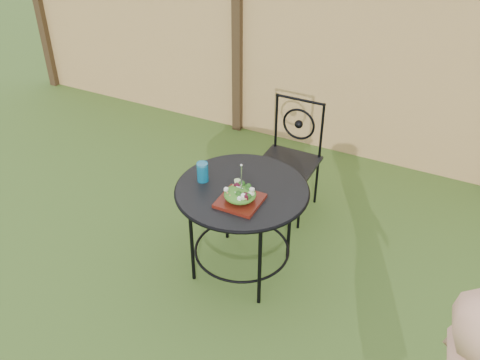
% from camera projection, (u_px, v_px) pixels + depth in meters
% --- Properties ---
extents(ground, '(60.00, 60.00, 0.00)m').
position_uv_depth(ground, '(265.00, 299.00, 3.75)').
color(ground, '#284817').
rests_on(ground, ground).
extents(fence, '(8.00, 0.12, 1.90)m').
position_uv_depth(fence, '(368.00, 65.00, 4.84)').
color(fence, '#E7B572').
rests_on(fence, ground).
extents(patio_table, '(0.92, 0.92, 0.72)m').
position_uv_depth(patio_table, '(242.00, 205.00, 3.69)').
color(patio_table, black).
rests_on(patio_table, ground).
extents(patio_chair, '(0.46, 0.46, 0.95)m').
position_uv_depth(patio_chair, '(290.00, 155.00, 4.39)').
color(patio_chair, black).
rests_on(patio_chair, ground).
extents(salad_plate, '(0.27, 0.27, 0.02)m').
position_uv_depth(salad_plate, '(240.00, 201.00, 3.48)').
color(salad_plate, '#3E1408').
rests_on(salad_plate, patio_table).
extents(salad, '(0.21, 0.21, 0.08)m').
position_uv_depth(salad, '(240.00, 194.00, 3.45)').
color(salad, '#235614').
rests_on(salad, salad_plate).
extents(fork, '(0.01, 0.01, 0.18)m').
position_uv_depth(fork, '(241.00, 178.00, 3.37)').
color(fork, silver).
rests_on(fork, salad).
extents(drinking_glass, '(0.08, 0.08, 0.14)m').
position_uv_depth(drinking_glass, '(203.00, 172.00, 3.66)').
color(drinking_glass, '#0B5F83').
rests_on(drinking_glass, patio_table).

